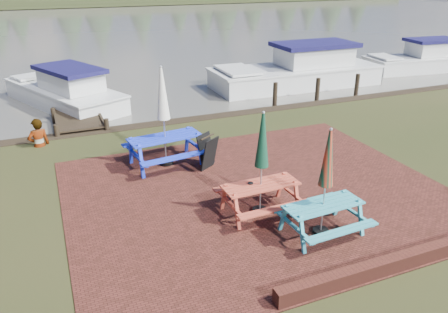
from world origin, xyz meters
TOP-DOWN VIEW (x-y plane):
  - ground at (0.00, 0.00)m, footprint 120.00×120.00m
  - paving at (0.00, 1.00)m, footprint 9.00×7.50m
  - brick_wall at (2.15, -2.42)m, footprint 6.21×1.79m
  - water at (0.00, 37.00)m, footprint 120.00×60.00m
  - picnic_table_teal at (0.40, -1.07)m, footprint 1.71×1.54m
  - picnic_table_red at (-0.38, 0.16)m, footprint 1.72×1.54m
  - picnic_table_blue at (-1.61, 3.50)m, footprint 2.17×1.98m
  - chalkboard at (-0.60, 2.87)m, footprint 0.59×0.80m
  - jetty at (-3.50, 11.28)m, footprint 1.76×9.08m
  - boat_jetty at (-3.71, 11.20)m, footprint 4.62×6.74m
  - boat_near at (6.91, 10.46)m, footprint 8.19×2.92m
  - boat_far at (14.98, 10.81)m, footprint 6.22×2.75m
  - person at (-4.85, 6.33)m, footprint 0.72×0.56m

SIDE VIEW (x-z plane):
  - ground at x=0.00m, z-range 0.00..0.00m
  - water at x=0.00m, z-range -0.01..0.01m
  - paving at x=0.00m, z-range 0.00..0.02m
  - jetty at x=-3.50m, z-range -0.39..0.61m
  - brick_wall at x=2.15m, z-range 0.00..0.30m
  - boat_jetty at x=-3.71m, z-range -0.57..1.29m
  - boat_far at x=14.98m, z-range -0.57..1.31m
  - boat_near at x=6.91m, z-range -0.65..1.56m
  - chalkboard at x=-0.60m, z-range 0.02..0.93m
  - picnic_table_teal at x=0.40m, z-range -0.34..1.94m
  - picnic_table_red at x=-0.38m, z-range -0.35..2.00m
  - person at x=-4.85m, z-range 0.00..1.74m
  - picnic_table_blue at x=-1.61m, z-range -0.41..2.32m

